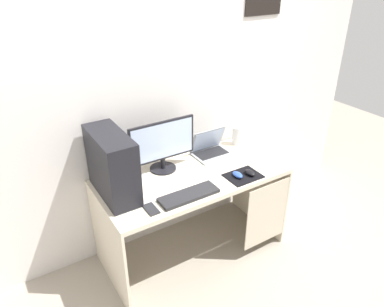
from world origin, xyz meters
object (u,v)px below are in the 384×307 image
object	(u,v)px
pc_tower	(112,165)
speaker	(237,136)
laptop	(211,149)
keyboard	(189,195)
mouse_right	(250,173)
cell_phone	(151,209)
monitor	(162,145)
mouse_left	(238,175)

from	to	relation	value
pc_tower	speaker	distance (m)	1.19
laptop	keyboard	distance (m)	0.63
pc_tower	keyboard	world-z (taller)	pc_tower
keyboard	mouse_right	bearing A→B (deg)	-0.54
laptop	cell_phone	bearing A→B (deg)	-150.74
pc_tower	monitor	distance (m)	0.44
speaker	keyboard	world-z (taller)	speaker
keyboard	cell_phone	size ratio (longest dim) A/B	3.23
keyboard	monitor	bearing A→B (deg)	86.60
speaker	mouse_left	distance (m)	0.55
mouse_left	mouse_right	size ratio (longest dim) A/B	1.00
pc_tower	cell_phone	xyz separation A→B (m)	(0.12, -0.30, -0.22)
laptop	cell_phone	distance (m)	0.86
keyboard	mouse_left	bearing A→B (deg)	2.66
monitor	laptop	bearing A→B (deg)	1.94
pc_tower	mouse_left	distance (m)	0.90
cell_phone	monitor	bearing A→B (deg)	53.04
keyboard	mouse_left	world-z (taller)	mouse_left
pc_tower	cell_phone	world-z (taller)	pc_tower
laptop	speaker	xyz separation A→B (m)	(0.30, 0.03, 0.04)
monitor	laptop	world-z (taller)	monitor
monitor	mouse_left	bearing A→B (deg)	-43.68
mouse_right	mouse_left	bearing A→B (deg)	165.26
keyboard	mouse_right	distance (m)	0.53
mouse_right	laptop	bearing A→B (deg)	97.46
monitor	mouse_right	size ratio (longest dim) A/B	5.43
pc_tower	keyboard	size ratio (longest dim) A/B	1.16
monitor	mouse_right	xyz separation A→B (m)	(0.50, -0.41, -0.19)
keyboard	mouse_left	xyz separation A→B (m)	(0.43, 0.02, 0.01)
pc_tower	mouse_left	bearing A→B (deg)	-18.67
monitor	mouse_left	distance (m)	0.59
speaker	cell_phone	size ratio (longest dim) A/B	1.23
laptop	speaker	distance (m)	0.30
mouse_right	pc_tower	bearing A→B (deg)	161.72
monitor	mouse_right	bearing A→B (deg)	-39.49
mouse_left	laptop	bearing A→B (deg)	84.50
monitor	mouse_left	xyz separation A→B (m)	(0.41, -0.39, -0.19)
mouse_left	mouse_right	world-z (taller)	same
mouse_right	cell_phone	size ratio (longest dim) A/B	0.74
pc_tower	speaker	world-z (taller)	pc_tower
monitor	laptop	xyz separation A→B (m)	(0.45, 0.02, -0.16)
pc_tower	keyboard	xyz separation A→B (m)	(0.40, -0.30, -0.21)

